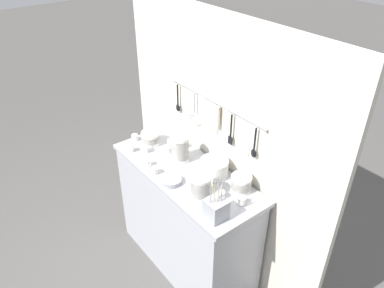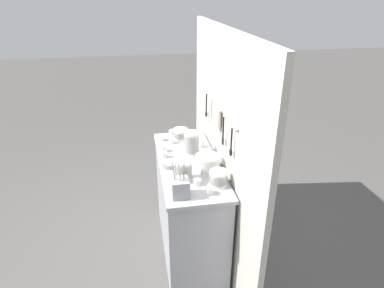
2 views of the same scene
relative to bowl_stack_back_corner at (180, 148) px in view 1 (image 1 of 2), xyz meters
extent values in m
plane|color=#514F4C|center=(0.13, -0.05, -1.03)|extent=(20.00, 20.00, 0.00)
cube|color=#9EA0A8|center=(0.13, -0.05, -0.12)|extent=(1.22, 0.49, 0.03)
cube|color=#9EA0A8|center=(0.13, -0.05, -0.58)|extent=(1.17, 0.47, 0.90)
cube|color=beige|center=(0.13, 0.23, -0.04)|extent=(2.02, 0.04, 1.98)
cylinder|color=#93969E|center=(0.13, 0.20, 0.35)|extent=(0.92, 0.01, 0.01)
sphere|color=#93969E|center=(-0.34, 0.20, 0.35)|extent=(0.02, 0.02, 0.02)
sphere|color=#93969E|center=(0.59, 0.20, 0.35)|extent=(0.02, 0.02, 0.02)
cylinder|color=black|center=(-0.28, 0.18, 0.26)|extent=(0.01, 0.01, 0.17)
ellipsoid|color=black|center=(-0.28, 0.18, 0.15)|extent=(0.04, 0.02, 0.06)
cylinder|color=#93969E|center=(-0.28, 0.20, 0.35)|extent=(0.01, 0.01, 0.02)
cylinder|color=#93969E|center=(-0.08, 0.18, 0.27)|extent=(0.01, 0.01, 0.15)
torus|color=#93969E|center=(-0.08, 0.18, 0.15)|extent=(0.10, 0.10, 0.01)
cylinder|color=#93969E|center=(-0.08, 0.20, 0.35)|extent=(0.01, 0.01, 0.02)
cube|color=beige|center=(0.14, 0.18, 0.27)|extent=(0.11, 0.02, 0.16)
cylinder|color=#93969E|center=(0.14, 0.20, 0.35)|extent=(0.01, 0.01, 0.02)
cylinder|color=black|center=(0.31, 0.18, 0.26)|extent=(0.01, 0.01, 0.17)
cube|color=black|center=(0.31, 0.18, 0.15)|extent=(0.04, 0.01, 0.06)
cylinder|color=#93969E|center=(0.31, 0.20, 0.35)|extent=(0.01, 0.01, 0.02)
cylinder|color=black|center=(0.52, 0.18, 0.26)|extent=(0.01, 0.01, 0.16)
ellipsoid|color=black|center=(0.52, 0.18, 0.16)|extent=(0.04, 0.02, 0.06)
cylinder|color=#93969E|center=(0.52, 0.20, 0.35)|extent=(0.01, 0.01, 0.02)
cube|color=white|center=(-0.18, 0.21, 0.13)|extent=(0.07, 0.01, 0.07)
cube|color=white|center=(0.13, 0.21, 0.13)|extent=(0.07, 0.01, 0.07)
cube|color=white|center=(0.43, 0.21, 0.13)|extent=(0.07, 0.01, 0.07)
cylinder|color=silver|center=(0.00, 0.00, -0.08)|extent=(0.12, 0.12, 0.05)
cylinder|color=silver|center=(0.00, 0.00, -0.05)|extent=(0.12, 0.12, 0.05)
cylinder|color=silver|center=(0.00, 0.00, -0.03)|extent=(0.12, 0.12, 0.05)
cylinder|color=silver|center=(0.00, 0.00, 0.00)|extent=(0.12, 0.12, 0.05)
cylinder|color=silver|center=(0.00, 0.00, 0.03)|extent=(0.12, 0.12, 0.05)
cylinder|color=silver|center=(0.00, 0.00, 0.05)|extent=(0.12, 0.12, 0.05)
cylinder|color=silver|center=(0.00, 0.00, 0.08)|extent=(0.12, 0.12, 0.05)
cylinder|color=silver|center=(0.40, -0.13, -0.08)|extent=(0.13, 0.13, 0.04)
cylinder|color=silver|center=(0.40, -0.13, -0.06)|extent=(0.13, 0.13, 0.04)
cylinder|color=silver|center=(0.40, -0.13, -0.04)|extent=(0.13, 0.13, 0.04)
cylinder|color=silver|center=(0.40, -0.13, -0.01)|extent=(0.13, 0.13, 0.04)
cylinder|color=silver|center=(0.40, -0.13, 0.01)|extent=(0.13, 0.13, 0.04)
cylinder|color=silver|center=(0.40, -0.13, 0.03)|extent=(0.13, 0.13, 0.04)
cylinder|color=silver|center=(0.51, 0.11, -0.08)|extent=(0.13, 0.13, 0.04)
cylinder|color=silver|center=(0.51, 0.11, -0.06)|extent=(0.13, 0.13, 0.04)
cylinder|color=silver|center=(0.51, 0.11, -0.03)|extent=(0.13, 0.13, 0.04)
cylinder|color=silver|center=(0.51, 0.11, -0.01)|extent=(0.13, 0.13, 0.04)
cylinder|color=silver|center=(-0.32, -0.05, -0.08)|extent=(0.14, 0.14, 0.05)
cylinder|color=silver|center=(-0.32, -0.05, -0.05)|extent=(0.14, 0.14, 0.05)
cylinder|color=silver|center=(-0.32, -0.05, -0.03)|extent=(0.14, 0.14, 0.05)
cylinder|color=silver|center=(0.28, 0.08, -0.10)|extent=(0.19, 0.19, 0.01)
cylinder|color=silver|center=(0.28, 0.08, -0.09)|extent=(0.19, 0.19, 0.01)
cylinder|color=silver|center=(0.28, 0.08, -0.08)|extent=(0.19, 0.19, 0.01)
cylinder|color=silver|center=(0.28, 0.08, -0.07)|extent=(0.19, 0.19, 0.01)
cylinder|color=silver|center=(0.28, 0.08, -0.06)|extent=(0.19, 0.19, 0.01)
cylinder|color=silver|center=(0.28, 0.08, -0.05)|extent=(0.19, 0.19, 0.01)
cylinder|color=silver|center=(0.28, 0.08, -0.04)|extent=(0.19, 0.19, 0.01)
cylinder|color=silver|center=(0.28, 0.08, -0.03)|extent=(0.19, 0.19, 0.01)
cylinder|color=silver|center=(0.28, 0.08, -0.02)|extent=(0.19, 0.19, 0.01)
cylinder|color=silver|center=(0.28, 0.08, -0.02)|extent=(0.19, 0.19, 0.01)
cylinder|color=silver|center=(0.28, 0.08, -0.01)|extent=(0.19, 0.19, 0.01)
cylinder|color=silver|center=(0.28, 0.08, 0.00)|extent=(0.19, 0.19, 0.01)
cylinder|color=silver|center=(0.28, 0.08, 0.01)|extent=(0.19, 0.19, 0.01)
cylinder|color=#93969E|center=(0.17, -0.20, -0.08)|extent=(0.14, 0.14, 0.03)
cube|color=#93969E|center=(0.60, -0.18, -0.04)|extent=(0.12, 0.12, 0.13)
cylinder|color=#93969E|center=(0.62, -0.16, 0.07)|extent=(0.01, 0.02, 0.21)
cylinder|color=#93969E|center=(0.60, -0.22, 0.07)|extent=(0.03, 0.02, 0.21)
cylinder|color=#93969E|center=(0.59, -0.16, 0.07)|extent=(0.02, 0.02, 0.22)
cylinder|color=#C6B793|center=(0.59, -0.22, 0.06)|extent=(0.02, 0.02, 0.19)
cylinder|color=#C6B793|center=(0.58, -0.19, 0.07)|extent=(0.04, 0.03, 0.21)
cylinder|color=#C6B793|center=(0.61, -0.18, 0.06)|extent=(0.03, 0.03, 0.19)
cylinder|color=silver|center=(-0.09, -0.23, -0.08)|extent=(0.05, 0.05, 0.05)
cylinder|color=silver|center=(-0.32, -0.23, -0.08)|extent=(0.05, 0.05, 0.05)
cylinder|color=silver|center=(-0.14, -0.02, -0.08)|extent=(0.05, 0.05, 0.05)
cylinder|color=silver|center=(0.02, -0.24, -0.08)|extent=(0.05, 0.05, 0.05)
cylinder|color=silver|center=(0.49, -0.04, -0.08)|extent=(0.05, 0.05, 0.05)
cylinder|color=silver|center=(-0.12, 0.11, -0.08)|extent=(0.05, 0.05, 0.05)
cylinder|color=silver|center=(-0.44, -0.12, -0.08)|extent=(0.05, 0.05, 0.05)
cylinder|color=silver|center=(-0.24, -0.14, -0.08)|extent=(0.05, 0.05, 0.05)
cylinder|color=silver|center=(-0.20, 0.06, -0.08)|extent=(0.05, 0.05, 0.05)
cylinder|color=silver|center=(0.61, 0.02, -0.08)|extent=(0.05, 0.05, 0.05)
camera|label=1|loc=(1.80, -1.29, 1.47)|focal=35.00mm
camera|label=2|loc=(2.42, -0.42, 1.18)|focal=30.00mm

